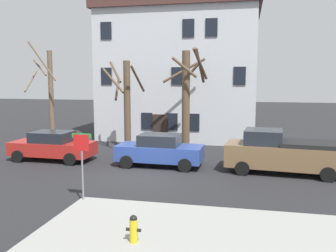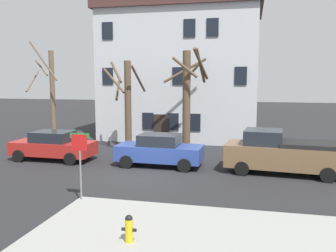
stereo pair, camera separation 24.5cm
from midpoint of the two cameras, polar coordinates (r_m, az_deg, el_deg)
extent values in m
plane|color=#262628|center=(17.18, -4.83, -8.03)|extent=(120.00, 120.00, 0.00)
cube|color=silver|center=(28.99, 1.75, 7.85)|extent=(11.62, 7.58, 9.60)
cube|color=#4C2D28|center=(29.62, 1.80, 19.26)|extent=(12.12, 8.08, 2.13)
cube|color=#2D231E|center=(25.64, -1.53, -0.49)|extent=(1.10, 0.12, 2.10)
cube|color=black|center=(25.83, -3.65, 0.78)|extent=(0.80, 0.08, 1.20)
cube|color=black|center=(25.39, 0.35, 0.68)|extent=(0.80, 0.08, 1.20)
cube|color=black|center=(25.11, 3.80, 0.60)|extent=(0.80, 0.08, 1.20)
cube|color=black|center=(26.64, -9.97, 7.79)|extent=(0.80, 0.08, 1.20)
cube|color=black|center=(25.14, 1.17, 7.93)|extent=(0.80, 0.08, 1.20)
cube|color=black|center=(24.68, 10.98, 7.80)|extent=(0.80, 0.08, 1.20)
cube|color=black|center=(26.84, -10.04, 14.63)|extent=(0.80, 0.08, 1.20)
cube|color=black|center=(25.24, 2.96, 15.20)|extent=(0.80, 0.08, 1.20)
cube|color=black|center=(25.04, 6.60, 15.23)|extent=(0.80, 0.08, 1.20)
cylinder|color=brown|center=(26.13, -18.23, 4.14)|extent=(0.34, 0.34, 6.50)
cylinder|color=brown|center=(25.33, -19.59, 9.67)|extent=(1.97, 0.17, 2.59)
cylinder|color=brown|center=(25.75, -19.86, 8.69)|extent=(1.41, 0.87, 1.13)
cylinder|color=brown|center=(26.48, -21.09, 6.68)|extent=(0.80, 2.62, 1.49)
cylinder|color=brown|center=(23.24, -6.76, 3.15)|extent=(0.43, 0.43, 5.73)
cylinder|color=brown|center=(22.56, -9.00, 7.15)|extent=(1.90, 1.37, 1.56)
cylinder|color=brown|center=(23.29, -8.32, 5.81)|extent=(0.38, 1.35, 1.43)
cylinder|color=brown|center=(22.88, -8.62, 8.45)|extent=(1.21, 1.30, 1.36)
cylinder|color=brown|center=(22.77, -5.13, 7.45)|extent=(0.51, 1.67, 1.67)
cylinder|color=brown|center=(22.36, 2.53, 3.76)|extent=(0.49, 0.49, 6.30)
cylinder|color=brown|center=(22.08, 4.76, 9.47)|extent=(0.44, 1.89, 2.04)
cylinder|color=brown|center=(21.61, 2.29, 9.25)|extent=(1.56, 0.22, 1.28)
cylinder|color=brown|center=(22.91, 3.26, 8.35)|extent=(1.41, 0.55, 1.46)
cylinder|color=brown|center=(23.68, 2.23, 8.76)|extent=(2.75, 0.91, 1.64)
cylinder|color=brown|center=(21.93, 4.80, 9.74)|extent=(0.74, 1.97, 1.83)
cube|color=#AD231E|center=(21.50, -18.09, -3.35)|extent=(4.70, 1.97, 0.74)
cube|color=#1E232B|center=(21.39, -18.16, -1.61)|extent=(2.18, 1.70, 0.58)
cylinder|color=black|center=(21.68, -22.94, -4.43)|extent=(0.68, 0.23, 0.68)
cylinder|color=black|center=(23.18, -20.20, -3.57)|extent=(0.68, 0.23, 0.68)
cylinder|color=black|center=(19.98, -15.56, -5.08)|extent=(0.68, 0.23, 0.68)
cylinder|color=black|center=(21.60, -13.15, -4.08)|extent=(0.68, 0.23, 0.68)
cube|color=#2D4799|center=(19.04, -1.69, -4.25)|extent=(4.54, 1.91, 0.80)
cube|color=#1E232B|center=(18.91, -1.70, -2.19)|extent=(2.11, 1.63, 0.58)
cylinder|color=black|center=(18.77, -6.94, -5.66)|extent=(0.69, 0.24, 0.68)
cylinder|color=black|center=(20.40, -5.16, -4.59)|extent=(0.69, 0.24, 0.68)
cylinder|color=black|center=(17.93, 2.27, -6.24)|extent=(0.69, 0.24, 0.68)
cylinder|color=black|center=(19.63, 3.33, -5.04)|extent=(0.69, 0.24, 0.68)
cube|color=brown|center=(18.47, 17.52, -4.50)|extent=(5.73, 2.60, 1.09)
cube|color=#1E232B|center=(18.34, 14.50, -1.64)|extent=(1.94, 2.00, 0.70)
cube|color=black|center=(18.40, 21.41, -2.68)|extent=(3.06, 2.27, 0.20)
cylinder|color=black|center=(17.66, 11.26, -6.59)|extent=(0.70, 0.28, 0.68)
cylinder|color=black|center=(19.69, 11.95, -5.15)|extent=(0.70, 0.28, 0.68)
cylinder|color=black|center=(17.68, 23.63, -7.06)|extent=(0.70, 0.28, 0.68)
cylinder|color=black|center=(19.71, 23.00, -5.58)|extent=(0.70, 0.28, 0.68)
cylinder|color=gold|center=(10.31, -6.17, -16.17)|extent=(0.22, 0.22, 0.65)
sphere|color=black|center=(10.18, -6.20, -14.39)|extent=(0.21, 0.21, 0.21)
cylinder|color=black|center=(10.34, -7.05, -15.90)|extent=(0.10, 0.09, 0.09)
cylinder|color=black|center=(10.25, -5.29, -16.10)|extent=(0.10, 0.09, 0.09)
cylinder|color=slate|center=(13.77, -13.89, -6.60)|extent=(0.07, 0.07, 2.57)
cube|color=red|center=(13.55, -14.06, -2.57)|extent=(0.60, 0.03, 0.60)
cube|color=#1E8C38|center=(13.54, -14.02, -1.50)|extent=(0.76, 0.02, 0.18)
torus|color=black|center=(24.45, -13.52, -2.73)|extent=(0.71, 0.11, 0.71)
torus|color=black|center=(24.84, -15.77, -2.65)|extent=(0.71, 0.11, 0.71)
cylinder|color=maroon|center=(24.60, -14.67, -2.18)|extent=(1.00, 0.13, 0.19)
cylinder|color=maroon|center=(24.64, -15.12, -1.64)|extent=(0.09, 0.04, 0.45)
camera|label=1|loc=(0.12, -90.36, -0.05)|focal=38.55mm
camera|label=2|loc=(0.12, 89.64, 0.05)|focal=38.55mm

